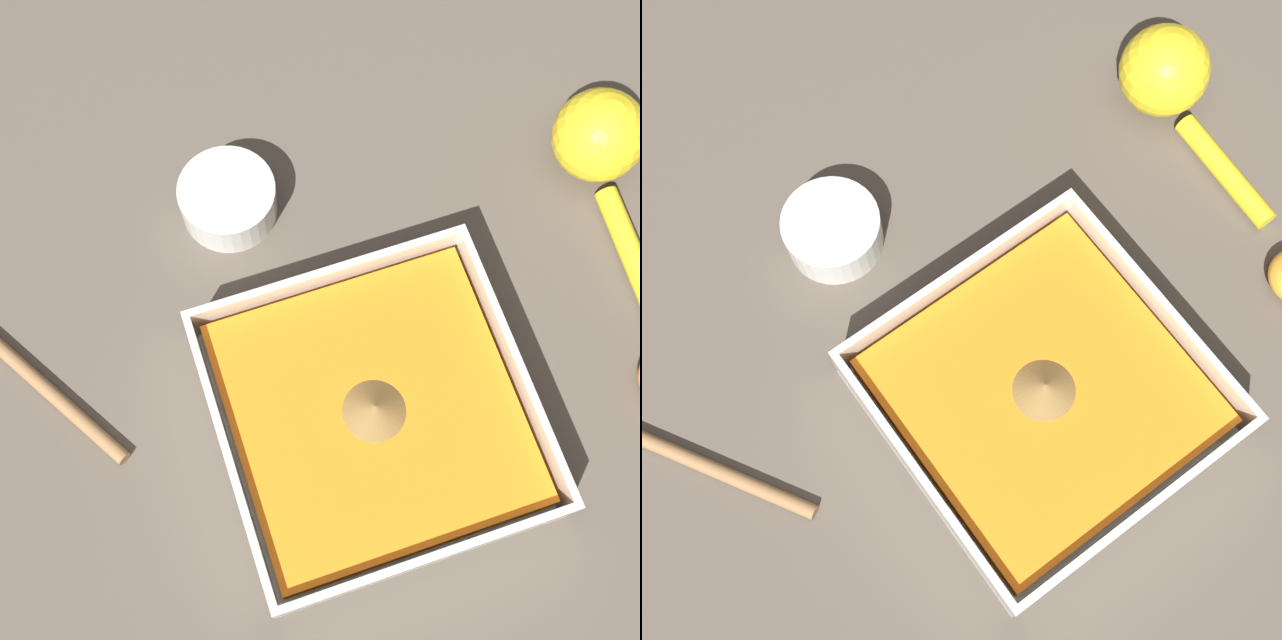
# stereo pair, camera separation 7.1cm
# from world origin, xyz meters

# --- Properties ---
(ground_plane) EXTENTS (4.00, 4.00, 0.00)m
(ground_plane) POSITION_xyz_m (0.00, 0.00, 0.00)
(ground_plane) COLOR brown
(square_dish) EXTENTS (0.24, 0.24, 0.06)m
(square_dish) POSITION_xyz_m (-0.01, 0.04, 0.02)
(square_dish) COLOR silver
(square_dish) RESTS_ON ground_plane
(spice_bowl) EXTENTS (0.08, 0.08, 0.04)m
(spice_bowl) POSITION_xyz_m (0.04, -0.17, 0.02)
(spice_bowl) COLOR silver
(spice_bowl) RESTS_ON ground_plane
(lemon_squeezer) EXTENTS (0.08, 0.20, 0.08)m
(lemon_squeezer) POSITION_xyz_m (-0.27, -0.11, 0.04)
(lemon_squeezer) COLOR yellow
(lemon_squeezer) RESTS_ON ground_plane
(wooden_spoon) EXTENTS (0.13, 0.20, 0.01)m
(wooden_spoon) POSITION_xyz_m (0.25, -0.10, 0.01)
(wooden_spoon) COLOR olive
(wooden_spoon) RESTS_ON ground_plane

